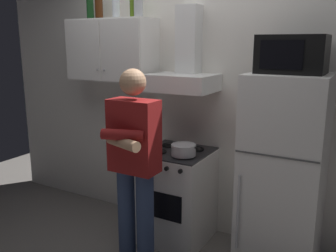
{
  "coord_description": "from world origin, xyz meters",
  "views": [
    {
      "loc": [
        1.45,
        -2.56,
        1.82
      ],
      "look_at": [
        0.0,
        0.0,
        1.15
      ],
      "focal_mm": 39.04,
      "sensor_mm": 36.0,
      "label": 1
    }
  ],
  "objects_px": {
    "range_hood": "(184,69)",
    "bottle_rum_dark": "(99,6)",
    "stove_oven": "(176,195)",
    "bottle_wine_green": "(90,4)",
    "person_standing": "(134,165)",
    "bottle_canister_steel": "(138,8)",
    "refrigerator": "(283,176)",
    "cooking_pot": "(183,150)",
    "upper_cabinet": "(112,50)",
    "microwave": "(292,54)",
    "bottle_vodka_clear": "(116,3)",
    "bottle_olive_oil": "(133,4)"
  },
  "relations": [
    {
      "from": "stove_oven",
      "to": "range_hood",
      "type": "xyz_separation_m",
      "value": [
        0.0,
        0.13,
        1.16
      ]
    },
    {
      "from": "range_hood",
      "to": "refrigerator",
      "type": "xyz_separation_m",
      "value": [
        0.95,
        -0.13,
        -0.8
      ]
    },
    {
      "from": "upper_cabinet",
      "to": "bottle_rum_dark",
      "type": "distance_m",
      "value": 0.45
    },
    {
      "from": "microwave",
      "to": "bottle_canister_steel",
      "type": "height_order",
      "value": "bottle_canister_steel"
    },
    {
      "from": "microwave",
      "to": "bottle_rum_dark",
      "type": "relative_size",
      "value": 1.78
    },
    {
      "from": "bottle_canister_steel",
      "to": "range_hood",
      "type": "bearing_deg",
      "value": 3.85
    },
    {
      "from": "stove_oven",
      "to": "bottle_vodka_clear",
      "type": "distance_m",
      "value": 1.91
    },
    {
      "from": "upper_cabinet",
      "to": "bottle_wine_green",
      "type": "bearing_deg",
      "value": 172.75
    },
    {
      "from": "cooking_pot",
      "to": "bottle_vodka_clear",
      "type": "relative_size",
      "value": 1.06
    },
    {
      "from": "range_hood",
      "to": "bottle_rum_dark",
      "type": "distance_m",
      "value": 1.12
    },
    {
      "from": "range_hood",
      "to": "stove_oven",
      "type": "bearing_deg",
      "value": -90.0
    },
    {
      "from": "refrigerator",
      "to": "microwave",
      "type": "distance_m",
      "value": 0.94
    },
    {
      "from": "refrigerator",
      "to": "bottle_vodka_clear",
      "type": "height_order",
      "value": "bottle_vodka_clear"
    },
    {
      "from": "refrigerator",
      "to": "bottle_vodka_clear",
      "type": "bearing_deg",
      "value": 175.37
    },
    {
      "from": "range_hood",
      "to": "bottle_olive_oil",
      "type": "bearing_deg",
      "value": 179.04
    },
    {
      "from": "stove_oven",
      "to": "cooking_pot",
      "type": "bearing_deg",
      "value": -42.49
    },
    {
      "from": "upper_cabinet",
      "to": "stove_oven",
      "type": "height_order",
      "value": "upper_cabinet"
    },
    {
      "from": "cooking_pot",
      "to": "bottle_rum_dark",
      "type": "distance_m",
      "value": 1.68
    },
    {
      "from": "microwave",
      "to": "bottle_vodka_clear",
      "type": "xyz_separation_m",
      "value": [
        -1.69,
        0.12,
        0.45
      ]
    },
    {
      "from": "person_standing",
      "to": "bottle_olive_oil",
      "type": "distance_m",
      "value": 1.56
    },
    {
      "from": "bottle_rum_dark",
      "to": "bottle_canister_steel",
      "type": "xyz_separation_m",
      "value": [
        0.5,
        -0.04,
        -0.05
      ]
    },
    {
      "from": "refrigerator",
      "to": "bottle_wine_green",
      "type": "relative_size",
      "value": 5.06
    },
    {
      "from": "upper_cabinet",
      "to": "bottle_rum_dark",
      "type": "bearing_deg",
      "value": 175.22
    },
    {
      "from": "bottle_canister_steel",
      "to": "bottle_olive_oil",
      "type": "distance_m",
      "value": 0.11
    },
    {
      "from": "microwave",
      "to": "bottle_vodka_clear",
      "type": "height_order",
      "value": "bottle_vodka_clear"
    },
    {
      "from": "range_hood",
      "to": "refrigerator",
      "type": "relative_size",
      "value": 0.47
    },
    {
      "from": "refrigerator",
      "to": "person_standing",
      "type": "distance_m",
      "value": 1.17
    },
    {
      "from": "cooking_pot",
      "to": "refrigerator",
      "type": "bearing_deg",
      "value": 8.32
    },
    {
      "from": "upper_cabinet",
      "to": "microwave",
      "type": "xyz_separation_m",
      "value": [
        1.75,
        -0.11,
        -0.01
      ]
    },
    {
      "from": "range_hood",
      "to": "bottle_rum_dark",
      "type": "relative_size",
      "value": 2.77
    },
    {
      "from": "stove_oven",
      "to": "bottle_wine_green",
      "type": "relative_size",
      "value": 2.76
    },
    {
      "from": "person_standing",
      "to": "bottle_rum_dark",
      "type": "xyz_separation_m",
      "value": [
        -0.9,
        0.74,
        1.28
      ]
    },
    {
      "from": "stove_oven",
      "to": "bottle_wine_green",
      "type": "height_order",
      "value": "bottle_wine_green"
    },
    {
      "from": "refrigerator",
      "to": "bottle_wine_green",
      "type": "bearing_deg",
      "value": 175.48
    },
    {
      "from": "upper_cabinet",
      "to": "range_hood",
      "type": "height_order",
      "value": "range_hood"
    },
    {
      "from": "range_hood",
      "to": "bottle_olive_oil",
      "type": "height_order",
      "value": "bottle_olive_oil"
    },
    {
      "from": "refrigerator",
      "to": "person_standing",
      "type": "relative_size",
      "value": 0.98
    },
    {
      "from": "upper_cabinet",
      "to": "cooking_pot",
      "type": "distance_m",
      "value": 1.27
    },
    {
      "from": "person_standing",
      "to": "bottle_olive_oil",
      "type": "xyz_separation_m",
      "value": [
        -0.49,
        0.74,
        1.28
      ]
    },
    {
      "from": "bottle_rum_dark",
      "to": "bottle_olive_oil",
      "type": "distance_m",
      "value": 0.41
    },
    {
      "from": "upper_cabinet",
      "to": "bottle_canister_steel",
      "type": "bearing_deg",
      "value": -4.86
    },
    {
      "from": "refrigerator",
      "to": "cooking_pot",
      "type": "height_order",
      "value": "refrigerator"
    },
    {
      "from": "bottle_wine_green",
      "to": "bottle_rum_dark",
      "type": "bearing_deg",
      "value": -10.04
    },
    {
      "from": "bottle_wine_green",
      "to": "bottle_canister_steel",
      "type": "height_order",
      "value": "bottle_wine_green"
    },
    {
      "from": "stove_oven",
      "to": "cooking_pot",
      "type": "distance_m",
      "value": 0.52
    },
    {
      "from": "bottle_rum_dark",
      "to": "bottle_canister_steel",
      "type": "bearing_deg",
      "value": -4.84
    },
    {
      "from": "bottle_wine_green",
      "to": "bottle_vodka_clear",
      "type": "height_order",
      "value": "bottle_wine_green"
    },
    {
      "from": "person_standing",
      "to": "bottle_olive_oil",
      "type": "relative_size",
      "value": 6.16
    },
    {
      "from": "upper_cabinet",
      "to": "cooking_pot",
      "type": "height_order",
      "value": "upper_cabinet"
    },
    {
      "from": "refrigerator",
      "to": "microwave",
      "type": "bearing_deg",
      "value": 90.9
    }
  ]
}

